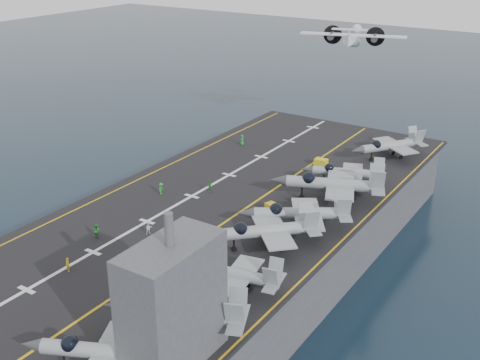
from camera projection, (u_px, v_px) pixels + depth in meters
The scene contains 26 objects.
ground at pixel (226, 268), 90.46m from camera, with size 500.00×500.00×0.00m, color #142135.
hull at pixel (225, 239), 88.53m from camera, with size 36.00×90.00×10.00m, color #56595E.
flight_deck at pixel (225, 207), 86.52m from camera, with size 38.00×92.00×0.40m, color black.
foul_line at pixel (242, 210), 84.92m from camera, with size 0.35×90.00×0.02m, color gold.
landing_centerline at pixel (192, 196), 89.45m from camera, with size 0.50×90.00×0.02m, color silver.
deck_edge_port at pixel (136, 181), 94.98m from camera, with size 0.25×90.00×0.02m, color gold.
deck_edge_stbd at pixel (344, 239), 77.13m from camera, with size 0.25×90.00×0.02m, color gold.
island_superstructure at pixel (172, 290), 52.81m from camera, with size 5.00×10.00×15.00m, color #56595E, non-canonical shape.
fighter_jet_0 at pixel (103, 350), 53.20m from camera, with size 16.12×13.96×4.71m, color #939AA1, non-canonical shape.
fighter_jet_1 at pixel (183, 312), 58.19m from camera, with size 17.15×14.61×5.04m, color #979FA7, non-canonical shape.
fighter_jet_2 at pixel (233, 273), 65.48m from camera, with size 14.09×10.76×4.41m, color gray, non-canonical shape.
fighter_jet_3 at pixel (267, 229), 74.05m from camera, with size 17.49×17.43×5.14m, color gray, non-canonical shape.
fighter_jet_4 at pixel (301, 212), 78.55m from camera, with size 17.79×16.32×5.14m, color #929BA1, non-canonical shape.
fighter_jet_5 at pixel (334, 183), 86.76m from camera, with size 19.51×16.52×5.74m, color #9EA6AF, non-canonical shape.
fighter_jet_6 at pixel (348, 172), 92.54m from camera, with size 15.12×12.70×4.47m, color #9BA2AB, non-canonical shape.
fighter_jet_8 at pixel (391, 145), 103.52m from camera, with size 15.64×16.71×4.83m, color gray, non-canonical shape.
tow_cart_a at pixel (151, 284), 66.44m from camera, with size 2.10×1.57×1.14m, color gold, non-canonical shape.
tow_cart_b at pixel (273, 208), 84.18m from camera, with size 2.42×1.92×1.27m, color gold, non-canonical shape.
tow_cart_c at pixel (321, 162), 100.70m from camera, with size 2.07×1.36×1.24m, color yellow, non-canonical shape.
crew_2 at pixel (96, 231), 77.24m from camera, with size 1.17×0.81×1.91m, color green.
crew_3 at pixel (161, 189), 89.90m from camera, with size 1.01×1.24×1.78m, color #259029.
crew_4 at pixel (210, 186), 90.75m from camera, with size 0.85×1.13×1.72m, color #268C33.
crew_5 at pixel (242, 140), 110.32m from camera, with size 1.33×1.38×1.93m, color #268C33.
crew_6 at pixel (68, 265), 69.61m from camera, with size 1.17×0.92×1.72m, color yellow.
crew_7 at pixel (149, 228), 78.03m from camera, with size 1.09×1.25×1.75m, color silver.
transport_plane at pixel (352, 41), 134.52m from camera, with size 27.13×22.14×5.55m, color silver, non-canonical shape.
Camera 1 is at (44.53, -64.42, 47.24)m, focal length 45.00 mm.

